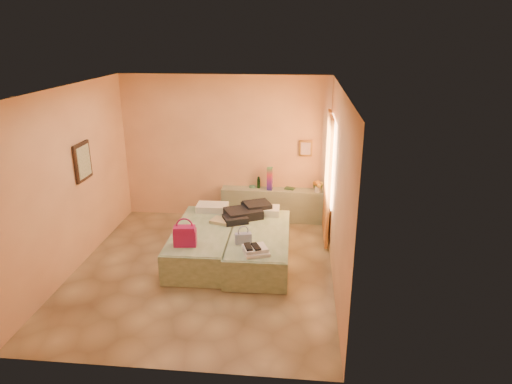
% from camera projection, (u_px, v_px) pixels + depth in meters
% --- Properties ---
extents(ground, '(4.50, 4.50, 0.00)m').
position_uv_depth(ground, '(204.00, 270.00, 7.17)').
color(ground, tan).
rests_on(ground, ground).
extents(room_walls, '(4.02, 4.51, 2.81)m').
position_uv_depth(room_walls, '(220.00, 151.00, 7.09)').
color(room_walls, '#FABC85').
rests_on(room_walls, ground).
extents(headboard_ledge, '(2.05, 0.30, 0.65)m').
position_uv_depth(headboard_ledge, '(274.00, 205.00, 8.94)').
color(headboard_ledge, gray).
rests_on(headboard_ledge, ground).
extents(bed_left, '(0.94, 2.02, 0.50)m').
position_uv_depth(bed_left, '(204.00, 243.00, 7.52)').
color(bed_left, '#ACC39D').
rests_on(bed_left, ground).
extents(bed_right, '(0.94, 2.02, 0.50)m').
position_uv_depth(bed_right, '(259.00, 247.00, 7.38)').
color(bed_right, '#ACC39D').
rests_on(bed_right, ground).
extents(water_bottle, '(0.07, 0.07, 0.22)m').
position_uv_depth(water_bottle, '(259.00, 183.00, 8.87)').
color(water_bottle, '#133417').
rests_on(water_bottle, headboard_ledge).
extents(rainbow_box, '(0.11, 0.11, 0.45)m').
position_uv_depth(rainbow_box, '(270.00, 179.00, 8.73)').
color(rainbow_box, '#AD1555').
rests_on(rainbow_box, headboard_ledge).
extents(small_dish, '(0.16, 0.16, 0.03)m').
position_uv_depth(small_dish, '(252.00, 187.00, 8.93)').
color(small_dish, '#4B8A6A').
rests_on(small_dish, headboard_ledge).
extents(green_book, '(0.21, 0.18, 0.03)m').
position_uv_depth(green_book, '(290.00, 188.00, 8.83)').
color(green_book, '#22412A').
rests_on(green_book, headboard_ledge).
extents(flower_vase, '(0.26, 0.26, 0.27)m').
position_uv_depth(flower_vase, '(318.00, 185.00, 8.64)').
color(flower_vase, silver).
rests_on(flower_vase, headboard_ledge).
extents(magenta_handbag, '(0.36, 0.23, 0.31)m').
position_uv_depth(magenta_handbag, '(185.00, 236.00, 6.82)').
color(magenta_handbag, '#AD1555').
rests_on(magenta_handbag, bed_left).
extents(khaki_garment, '(0.39, 0.35, 0.06)m').
position_uv_depth(khaki_garment, '(221.00, 221.00, 7.68)').
color(khaki_garment, tan).
rests_on(khaki_garment, bed_left).
extents(clothes_pile, '(0.86, 0.86, 0.20)m').
position_uv_depth(clothes_pile, '(246.00, 212.00, 7.85)').
color(clothes_pile, black).
rests_on(clothes_pile, bed_right).
extents(blue_handbag, '(0.27, 0.17, 0.16)m').
position_uv_depth(blue_handbag, '(243.00, 238.00, 6.91)').
color(blue_handbag, '#41579D').
rests_on(blue_handbag, bed_right).
extents(towel_stack, '(0.43, 0.40, 0.10)m').
position_uv_depth(towel_stack, '(256.00, 251.00, 6.59)').
color(towel_stack, white).
rests_on(towel_stack, bed_right).
extents(sandal_pair, '(0.24, 0.28, 0.02)m').
position_uv_depth(sandal_pair, '(252.00, 247.00, 6.56)').
color(sandal_pair, black).
rests_on(sandal_pair, towel_stack).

